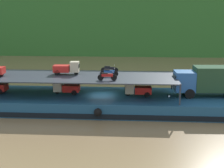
{
  "coord_description": "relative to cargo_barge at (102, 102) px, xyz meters",
  "views": [
    {
      "loc": [
        3.24,
        -32.56,
        10.1
      ],
      "look_at": [
        1.07,
        0.0,
        2.7
      ],
      "focal_mm": 51.6,
      "sensor_mm": 36.0,
      "label": 1
    }
  ],
  "objects": [
    {
      "name": "cargo_rack",
      "position": [
        -3.8,
        0.02,
        2.69
      ],
      "size": [
        23.03,
        6.64,
        2.0
      ],
      "color": "#2D333D",
      "rests_on": "cargo_barge"
    },
    {
      "name": "cargo_barge",
      "position": [
        0.0,
        0.0,
        0.0
      ],
      "size": [
        32.23,
        8.04,
        1.5
      ],
      "color": "navy",
      "rests_on": "ground"
    },
    {
      "name": "ground_plane",
      "position": [
        0.0,
        0.02,
        -0.75
      ],
      "size": [
        400.0,
        400.0,
        0.0
      ],
      "primitive_type": "plane",
      "color": "olive"
    },
    {
      "name": "motorcycle_upper_stbd",
      "position": [
        0.64,
        2.02,
        3.18
      ],
      "size": [
        1.9,
        0.55,
        0.87
      ],
      "color": "black",
      "rests_on": "cargo_rack"
    },
    {
      "name": "covered_lorry",
      "position": [
        11.13,
        0.29,
        2.45
      ],
      "size": [
        7.92,
        2.52,
        3.1
      ],
      "color": "#285BA3",
      "rests_on": "cargo_barge"
    },
    {
      "name": "motorcycle_upper_centre",
      "position": [
        0.75,
        0.03,
        3.18
      ],
      "size": [
        1.9,
        0.55,
        0.87
      ],
      "color": "black",
      "rests_on": "cargo_rack"
    },
    {
      "name": "mini_truck_lower_aft",
      "position": [
        -3.84,
        0.27,
        1.44
      ],
      "size": [
        2.76,
        1.23,
        1.38
      ],
      "color": "red",
      "rests_on": "cargo_barge"
    },
    {
      "name": "mini_truck_upper_mid",
      "position": [
        -3.81,
        0.82,
        3.44
      ],
      "size": [
        2.79,
        1.29,
        1.38
      ],
      "color": "red",
      "rests_on": "cargo_rack"
    },
    {
      "name": "mini_truck_lower_mid",
      "position": [
        3.73,
        -0.09,
        1.44
      ],
      "size": [
        2.75,
        1.22,
        1.38
      ],
      "color": "red",
      "rests_on": "cargo_barge"
    },
    {
      "name": "motorcycle_upper_port",
      "position": [
        0.72,
        -1.97,
        3.18
      ],
      "size": [
        1.9,
        0.55,
        0.87
      ],
      "color": "black",
      "rests_on": "cargo_rack"
    }
  ]
}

